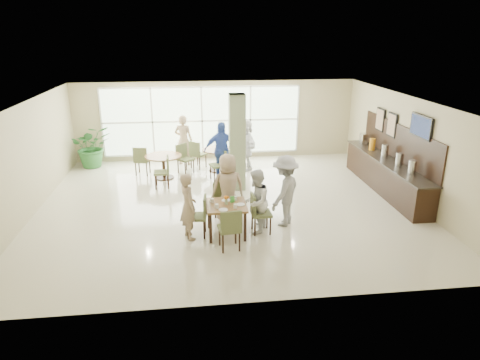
{
  "coord_description": "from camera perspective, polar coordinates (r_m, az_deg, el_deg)",
  "views": [
    {
      "loc": [
        -0.93,
        -10.73,
        4.47
      ],
      "look_at": [
        0.2,
        -1.2,
        1.1
      ],
      "focal_mm": 32.0,
      "sensor_mm": 36.0,
      "label": 1
    }
  ],
  "objects": [
    {
      "name": "window_bank",
      "position": [
        15.51,
        -5.09,
        7.84
      ],
      "size": [
        7.0,
        0.04,
        7.0
      ],
      "color": "silver",
      "rests_on": "ground"
    },
    {
      "name": "chairs_table_left",
      "position": [
        13.77,
        -10.2,
        2.16
      ],
      "size": [
        1.98,
        1.86,
        0.95
      ],
      "color": "#535B32",
      "rests_on": "ground"
    },
    {
      "name": "round_table_left",
      "position": [
        13.73,
        -10.18,
        2.59
      ],
      "size": [
        1.15,
        1.15,
        0.75
      ],
      "color": "brown",
      "rests_on": "ground"
    },
    {
      "name": "chairs_table_right",
      "position": [
        14.25,
        -2.82,
        3.03
      ],
      "size": [
        2.04,
        1.91,
        0.95
      ],
      "color": "#535B32",
      "rests_on": "ground"
    },
    {
      "name": "teen_right",
      "position": [
        9.83,
        2.16,
        -2.87
      ],
      "size": [
        0.8,
        0.89,
        1.51
      ],
      "primitive_type": "imported",
      "rotation": [
        0.0,
        0.0,
        -1.95
      ],
      "color": "white",
      "rests_on": "ground"
    },
    {
      "name": "teen_far",
      "position": [
        10.41,
        -1.61,
        -1.04
      ],
      "size": [
        0.9,
        0.61,
        1.69
      ],
      "primitive_type": "imported",
      "rotation": [
        0.0,
        0.0,
        3.34
      ],
      "color": "tan",
      "rests_on": "ground"
    },
    {
      "name": "adult_a",
      "position": [
        13.41,
        -2.54,
        3.94
      ],
      "size": [
        1.07,
        0.61,
        1.83
      ],
      "primitive_type": "imported",
      "rotation": [
        0.0,
        0.0,
        0.0
      ],
      "color": "#3A56AE",
      "rests_on": "ground"
    },
    {
      "name": "adult_standing",
      "position": [
        15.0,
        -7.53,
        5.31
      ],
      "size": [
        0.74,
        0.6,
        1.75
      ],
      "primitive_type": "imported",
      "rotation": [
        0.0,
        0.0,
        2.81
      ],
      "color": "tan",
      "rests_on": "ground"
    },
    {
      "name": "main_table",
      "position": [
        9.72,
        -1.84,
        -3.8
      ],
      "size": [
        0.91,
        0.91,
        0.75
      ],
      "color": "brown",
      "rests_on": "ground"
    },
    {
      "name": "framed_art_a",
      "position": [
        13.38,
        19.59,
        6.94
      ],
      "size": [
        0.05,
        0.55,
        0.7
      ],
      "color": "black",
      "rests_on": "ground"
    },
    {
      "name": "potted_plant",
      "position": [
        15.51,
        -19.15,
        4.27
      ],
      "size": [
        1.66,
        1.66,
        1.44
      ],
      "primitive_type": "imported",
      "rotation": [
        0.0,
        0.0,
        0.35
      ],
      "color": "#2C6E30",
      "rests_on": "ground"
    },
    {
      "name": "round_table_right",
      "position": [
        14.28,
        -2.97,
        3.42
      ],
      "size": [
        1.04,
        1.04,
        0.75
      ],
      "color": "brown",
      "rests_on": "ground"
    },
    {
      "name": "ground",
      "position": [
        11.66,
        -1.67,
        -3.2
      ],
      "size": [
        10.0,
        10.0,
        0.0
      ],
      "primitive_type": "plane",
      "color": "beige",
      "rests_on": "ground"
    },
    {
      "name": "teen_left",
      "position": [
        9.59,
        -6.92,
        -3.51
      ],
      "size": [
        0.54,
        0.65,
        1.54
      ],
      "primitive_type": "imported",
      "rotation": [
        0.0,
        0.0,
        1.92
      ],
      "color": "tan",
      "rests_on": "ground"
    },
    {
      "name": "room_shell",
      "position": [
        11.12,
        -1.76,
        4.93
      ],
      "size": [
        10.0,
        10.0,
        10.0
      ],
      "color": "white",
      "rests_on": "ground"
    },
    {
      "name": "tabletop_clutter",
      "position": [
        9.64,
        -1.74,
        -2.98
      ],
      "size": [
        0.77,
        0.75,
        0.21
      ],
      "color": "white",
      "rests_on": "main_table"
    },
    {
      "name": "wall_tv",
      "position": [
        11.94,
        23.0,
        6.6
      ],
      "size": [
        0.06,
        1.0,
        0.58
      ],
      "color": "black",
      "rests_on": "ground"
    },
    {
      "name": "framed_art_b",
      "position": [
        14.09,
        18.19,
        7.66
      ],
      "size": [
        0.05,
        0.55,
        0.7
      ],
      "color": "black",
      "rests_on": "ground"
    },
    {
      "name": "adult_b",
      "position": [
        14.39,
        0.68,
        4.78
      ],
      "size": [
        1.24,
        1.73,
        1.71
      ],
      "primitive_type": "imported",
      "rotation": [
        0.0,
        0.0,
        -1.18
      ],
      "color": "white",
      "rests_on": "ground"
    },
    {
      "name": "column",
      "position": [
        12.39,
        -0.39,
        5.0
      ],
      "size": [
        0.45,
        0.45,
        2.8
      ],
      "primitive_type": "cube",
      "color": "#6C7D57",
      "rests_on": "ground"
    },
    {
      "name": "buffet_counter",
      "position": [
        13.17,
        18.91,
        0.96
      ],
      "size": [
        0.64,
        4.7,
        1.95
      ],
      "color": "black",
      "rests_on": "ground"
    },
    {
      "name": "teen_standing",
      "position": [
        10.21,
        6.01,
        -1.45
      ],
      "size": [
        1.18,
        1.28,
        1.73
      ],
      "primitive_type": "imported",
      "rotation": [
        0.0,
        0.0,
        -2.2
      ],
      "color": "#98979A",
      "rests_on": "ground"
    },
    {
      "name": "chairs_main_table",
      "position": [
        9.84,
        -1.61,
        -4.62
      ],
      "size": [
        1.97,
        2.04,
        0.95
      ],
      "color": "#535B32",
      "rests_on": "ground"
    }
  ]
}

